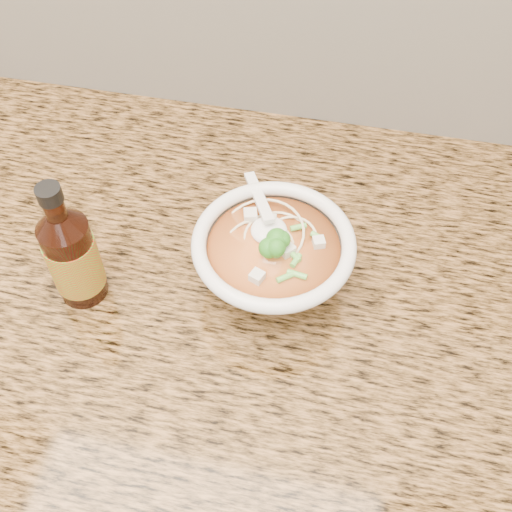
# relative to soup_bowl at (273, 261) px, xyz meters

# --- Properties ---
(cabinet) EXTENTS (4.00, 0.65, 0.86)m
(cabinet) POSITION_rel_soup_bowl_xyz_m (-0.24, -0.00, -0.51)
(cabinet) COLOR #381B10
(cabinet) RESTS_ON ground
(counter_slab) EXTENTS (4.00, 0.68, 0.04)m
(counter_slab) POSITION_rel_soup_bowl_xyz_m (-0.24, -0.00, -0.06)
(counter_slab) COLOR olive
(counter_slab) RESTS_ON cabinet
(soup_bowl) EXTENTS (0.18, 0.20, 0.10)m
(soup_bowl) POSITION_rel_soup_bowl_xyz_m (0.00, 0.00, 0.00)
(soup_bowl) COLOR white
(soup_bowl) RESTS_ON counter_slab
(hot_sauce_bottle) EXTENTS (0.07, 0.07, 0.17)m
(hot_sauce_bottle) POSITION_rel_soup_bowl_xyz_m (-0.22, -0.06, 0.02)
(hot_sauce_bottle) COLOR black
(hot_sauce_bottle) RESTS_ON counter_slab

